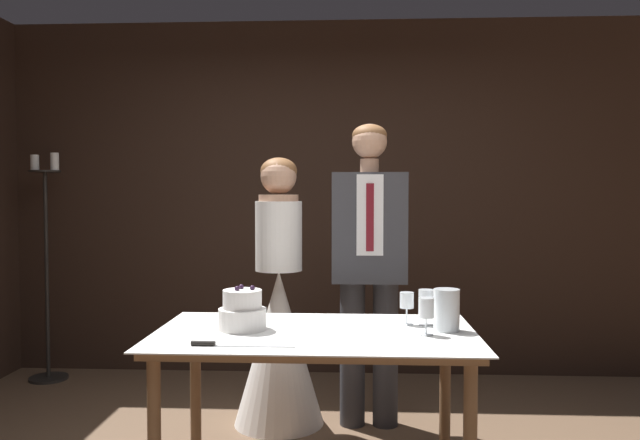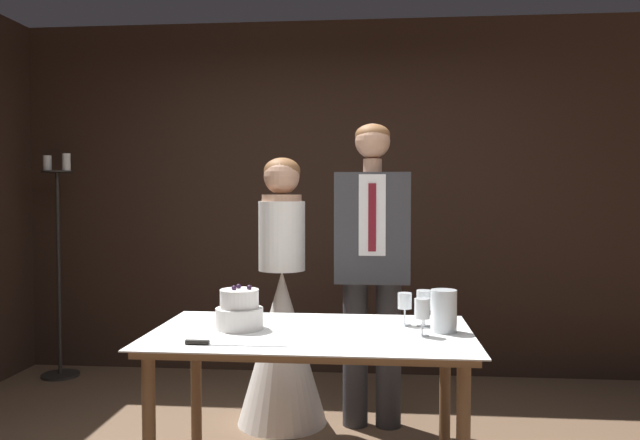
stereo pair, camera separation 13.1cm
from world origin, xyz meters
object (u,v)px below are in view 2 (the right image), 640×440
(groom, at_px, (372,257))
(cake_knife, at_px, (216,343))
(tiered_cake, at_px, (239,311))
(candle_stand, at_px, (59,275))
(wine_glass_far, at_px, (422,310))
(bride, at_px, (282,325))
(hurricane_candle, at_px, (444,312))
(cake_table, at_px, (311,349))
(wine_glass_near, at_px, (424,302))
(wine_glass_middle, at_px, (405,302))

(groom, bearing_deg, cake_knife, -118.43)
(tiered_cake, bearing_deg, candle_stand, 136.87)
(cake_knife, xyz_separation_m, groom, (0.64, 1.17, 0.25))
(wine_glass_far, bearing_deg, bride, 129.80)
(cake_knife, height_order, wine_glass_far, wine_glass_far)
(candle_stand, bearing_deg, bride, -23.49)
(hurricane_candle, bearing_deg, groom, 111.91)
(cake_table, xyz_separation_m, hurricane_candle, (0.60, 0.05, 0.17))
(wine_glass_far, distance_m, hurricane_candle, 0.14)
(wine_glass_near, distance_m, hurricane_candle, 0.14)
(tiered_cake, height_order, hurricane_candle, tiered_cake)
(cake_table, bearing_deg, bride, 107.16)
(cake_knife, height_order, hurricane_candle, hurricane_candle)
(tiered_cake, height_order, bride, bride)
(tiered_cake, relative_size, cake_knife, 0.51)
(wine_glass_near, bearing_deg, cake_knife, -152.94)
(groom, bearing_deg, wine_glass_far, -76.08)
(cake_table, height_order, candle_stand, candle_stand)
(wine_glass_far, xyz_separation_m, bride, (-0.77, 0.92, -0.28))
(cake_knife, relative_size, candle_stand, 0.26)
(cake_table, relative_size, wine_glass_far, 8.79)
(tiered_cake, height_order, cake_knife, tiered_cake)
(hurricane_candle, bearing_deg, wine_glass_far, -137.72)
(wine_glass_middle, distance_m, hurricane_candle, 0.21)
(wine_glass_middle, relative_size, wine_glass_far, 0.94)
(wine_glass_far, height_order, hurricane_candle, hurricane_candle)
(candle_stand, bearing_deg, groom, -18.55)
(tiered_cake, distance_m, wine_glass_far, 0.84)
(wine_glass_far, bearing_deg, wine_glass_near, 83.12)
(groom, relative_size, candle_stand, 1.06)
(cake_knife, xyz_separation_m, wine_glass_far, (0.86, 0.25, 0.11))
(cake_table, distance_m, candle_stand, 2.68)
(groom, bearing_deg, candle_stand, 161.45)
(cake_knife, distance_m, candle_stand, 2.62)
(cake_table, height_order, hurricane_candle, hurricane_candle)
(cake_table, bearing_deg, candle_stand, 141.48)
(tiered_cake, relative_size, bride, 0.14)
(cake_table, distance_m, bride, 0.92)
(cake_table, height_order, wine_glass_near, wine_glass_near)
(wine_glass_middle, bearing_deg, tiered_cake, -169.25)
(hurricane_candle, bearing_deg, cake_table, -175.54)
(cake_table, distance_m, tiered_cake, 0.38)
(wine_glass_far, xyz_separation_m, groom, (-0.23, 0.92, 0.14))
(groom, xyz_separation_m, candle_stand, (-2.37, 0.79, -0.24))
(wine_glass_near, xyz_separation_m, hurricane_candle, (0.08, -0.11, -0.03))
(groom, distance_m, candle_stand, 2.51)
(bride, bearing_deg, tiered_cake, -94.62)
(cake_knife, relative_size, wine_glass_middle, 2.76)
(tiered_cake, relative_size, wine_glass_near, 1.29)
(wine_glass_near, height_order, wine_glass_middle, wine_glass_near)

